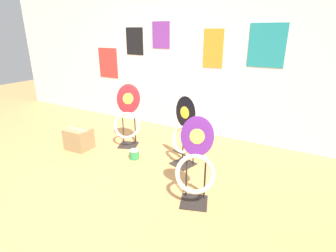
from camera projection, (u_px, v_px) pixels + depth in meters
ground_plane at (70, 189)px, 3.02m from camera, size 14.00×14.00×0.00m
wall_back at (172, 56)px, 4.57m from camera, size 8.00×0.07×2.60m
toilet_seat_display_purple_note at (195, 167)px, 2.64m from camera, size 0.45×0.36×0.93m
toilet_seat_display_jazz_black at (184, 134)px, 3.43m from camera, size 0.40×0.35×0.94m
toilet_seat_display_crimson_swirl at (128, 118)px, 4.05m from camera, size 0.49×0.46×0.95m
paint_can at (134, 154)px, 3.71m from camera, size 0.14×0.14×0.14m
storage_box at (79, 139)px, 4.01m from camera, size 0.38×0.32×0.32m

